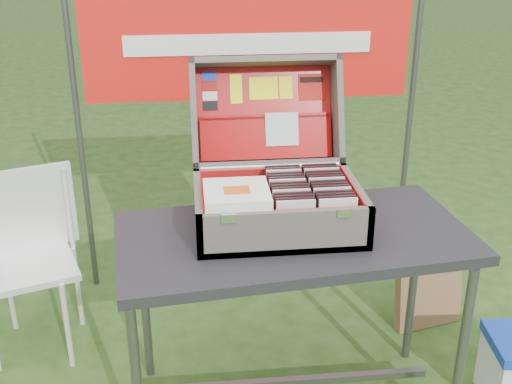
{
  "coord_description": "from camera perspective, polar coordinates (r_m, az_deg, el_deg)",
  "views": [
    {
      "loc": [
        -0.3,
        -2.03,
        1.88
      ],
      "look_at": [
        -0.07,
        0.1,
        0.95
      ],
      "focal_mm": 45.0,
      "sensor_mm": 36.0,
      "label": 1
    }
  ],
  "objects": [
    {
      "name": "suitcase_latch_right",
      "position": [
        2.17,
        7.87,
        -1.86
      ],
      "size": [
        0.05,
        0.01,
        0.03
      ],
      "primitive_type": "cube",
      "color": "silver",
      "rests_on": "suitcase_base_wall_front"
    },
    {
      "name": "lid_sticker_cc_c",
      "position": [
        2.65,
        -4.12,
        8.51
      ],
      "size": [
        0.06,
        0.02,
        0.04
      ],
      "primitive_type": "cube",
      "rotation": [
        -1.94,
        0.0,
        0.0
      ],
      "color": "white",
      "rests_on": "suitcase_lid_liner"
    },
    {
      "name": "chair_backrest",
      "position": [
        3.12,
        -19.25,
        -1.37
      ],
      "size": [
        0.37,
        0.15,
        0.4
      ],
      "primitive_type": "cube",
      "rotation": [
        0.0,
        0.0,
        0.34
      ],
      "color": "silver",
      "rests_on": "chair_seat"
    },
    {
      "name": "songbook_graphic",
      "position": [
        2.21,
        -1.72,
        0.18
      ],
      "size": [
        0.09,
        0.07,
        0.0
      ],
      "primitive_type": "cube",
      "color": "#D85919",
      "rests_on": "songbook_6"
    },
    {
      "name": "cd_right_0",
      "position": [
        2.23,
        7.24,
        -2.4
      ],
      "size": [
        0.13,
        0.01,
        0.15
      ],
      "primitive_type": "cube",
      "color": "silver",
      "rests_on": "suitcase_liner_floor"
    },
    {
      "name": "chair",
      "position": [
        3.06,
        -19.38,
        -6.49
      ],
      "size": [
        0.5,
        0.52,
        0.83
      ],
      "primitive_type": null,
      "rotation": [
        0.0,
        0.0,
        0.34
      ],
      "color": "silver",
      "rests_on": "ground"
    },
    {
      "name": "lid_sticker_cc_d",
      "position": [
        2.64,
        -4.09,
        7.65
      ],
      "size": [
        0.06,
        0.02,
        0.04
      ],
      "primitive_type": "cube",
      "rotation": [
        -1.94,
        0.0,
        0.0
      ],
      "color": "black",
      "rests_on": "suitcase_lid_liner"
    },
    {
      "name": "lid_sticker_cc_a",
      "position": [
        2.66,
        -4.2,
        10.23
      ],
      "size": [
        0.06,
        0.02,
        0.04
      ],
      "primitive_type": "cube",
      "rotation": [
        -1.94,
        0.0,
        0.0
      ],
      "color": "#1933B2",
      "rests_on": "suitcase_lid_liner"
    },
    {
      "name": "cd_left_5",
      "position": [
        2.31,
        3.05,
        -1.3
      ],
      "size": [
        0.13,
        0.01,
        0.15
      ],
      "primitive_type": "cube",
      "color": "black",
      "rests_on": "suitcase_liner_floor"
    },
    {
      "name": "lid_sticker_band_bar",
      "position": [
        2.7,
        4.94,
        9.91
      ],
      "size": [
        0.1,
        0.01,
        0.02
      ],
      "primitive_type": "cube",
      "rotation": [
        -1.94,
        0.0,
        0.0
      ],
      "color": "black",
      "rests_on": "suitcase_lid_liner"
    },
    {
      "name": "banner_post_right",
      "position": [
        3.49,
        13.44,
        5.72
      ],
      "size": [
        0.03,
        0.03,
        1.7
      ],
      "primitive_type": "cylinder",
      "color": "#59595B",
      "rests_on": "ground"
    },
    {
      "name": "suitcase_lid_rim_far",
      "position": [
        2.63,
        0.72,
        11.52
      ],
      "size": [
        0.61,
        0.16,
        0.08
      ],
      "primitive_type": "cube",
      "rotation": [
        -1.94,
        0.0,
        0.0
      ],
      "color": "#655F59",
      "rests_on": "suitcase_lid_back"
    },
    {
      "name": "cd_left_14",
      "position": [
        2.5,
        2.28,
        0.75
      ],
      "size": [
        0.13,
        0.01,
        0.15
      ],
      "primitive_type": "cube",
      "color": "black",
      "rests_on": "suitcase_liner_floor"
    },
    {
      "name": "cd_right_12",
      "position": [
        2.48,
        5.78,
        0.46
      ],
      "size": [
        0.13,
        0.01,
        0.15
      ],
      "primitive_type": "cube",
      "color": "silver",
      "rests_on": "suitcase_liner_floor"
    },
    {
      "name": "cd_left_8",
      "position": [
        2.37,
        2.78,
        -0.58
      ],
      "size": [
        0.13,
        0.01,
        0.15
      ],
      "primitive_type": "cube",
      "color": "silver",
      "rests_on": "suitcase_liner_floor"
    },
    {
      "name": "cd_left_3",
      "position": [
        2.26,
        3.24,
        -1.8
      ],
      "size": [
        0.13,
        0.01,
        0.15
      ],
      "primitive_type": "cube",
      "color": "black",
      "rests_on": "suitcase_liner_floor"
    },
    {
      "name": "suitcase_liner_wall_front",
      "position": [
        2.18,
        2.64,
        -3.21
      ],
      "size": [
        0.56,
        0.01,
        0.14
      ],
      "primitive_type": "cube",
      "color": "red",
      "rests_on": "suitcase_base_bottom"
    },
    {
      "name": "suitcase_lid_rim_right",
      "position": [
        2.66,
        7.18,
        7.22
      ],
      "size": [
        0.02,
        0.31,
        0.46
      ],
      "primitive_type": "cube",
      "rotation": [
        -1.94,
        0.0,
        0.0
      ],
      "color": "#655F59",
      "rests_on": "suitcase_lid_back"
    },
    {
      "name": "suitcase_lid_pocket",
      "position": [
        2.64,
        0.88,
        4.83
      ],
      "size": [
        0.54,
        0.09,
        0.17
      ],
      "primitive_type": "cube",
      "rotation": [
        -1.94,
        0.0,
        0.0
      ],
      "color": "#990100",
      "rests_on": "suitcase_lid_liner"
    },
    {
      "name": "cd_right_7",
      "position": [
        2.38,
        6.35,
        -0.66
      ],
      "size": [
        0.13,
        0.01,
        0.15
      ],
      "primitive_type": "cube",
      "color": "black",
      "rests_on": "suitcase_liner_floor"
    },
    {
      "name": "table_leg_fl",
      "position": [
        2.35,
        -10.54,
        -16.39
      ],
      "size": [
        0.04,
        0.04,
        0.76
      ],
      "primitive_type": "cylinder",
      "color": "#59595B",
      "rests_on": "ground"
    },
    {
      "name": "cd_left_0",
      "position": [
        2.2,
        3.53,
        -2.59
      ],
      "size": [
        0.13,
        0.01,
        0.15
      ],
      "primitive_type": "cube",
      "color": "silver",
      "rests_on": "suitcase_liner_floor"
    },
    {
      "name": "suitcase_lid_liner",
      "position": [
        2.66,
        0.75,
        6.99
      ],
      "size": [
        0.55,
        0.14,
        0.36
      ],
      "primitive_type": "cube",
      "rotation": [
        -1.94,
        0.0,
        0.0
      ],
      "color": "red",
      "rests_on": "suitcase_lid_back"
    },
    {
      "name": "songbook_4",
      "position": [
        2.22,
        -1.74,
        -0.05
      ],
      "size": [
        0.23,
        0.23,
        0.0
      ],
      "primitive_type": "cube",
      "color": "white",
      "rests_on": "suitcase_base_wall_front"
    },
    {
      "name": "suitcase_base_wall_front",
      "position": [
        2.17,
        2.69,
        -3.67
      ],
      "size": [
        0.61,
        0.02,
        0.16
      ],
      "primitive_type": "cube",
      "color": "#655F59",
      "rests_on": "table_top"
    },
    {
      "name": "cd_left_9",
      "position": [
        2.39,
        2.69,
        -0.35
      ],
      "size": [
        0.13,
        0.01,
        0.15
      ],
      "primitive_type": "cube",
      "color": "black",
      "rests_on": "suitcase_liner_floor"
    },
    {
      "name": "table_top",
      "position": [
        2.37,
        3.37,
        -4.05
      ],
      "size": [
        1.35,
        0.78,
        0.04
      ],
      "primitive_type": "cube",
      "rotation": [
        0.0,
        0.0,
        0.11
      ],
      "color": "black",
      "rests_on": "ground"
    },
    {
      "name": "cd_left_10",
      "position": [
        2.41,
        2.61,
        -0.12
      ],
      "size": [
        0.13,
        0.01,
        0.15
      ],
      "primitive_type": "cube",
      "color": "black",
      "rests_on": "suitcase_liner_floor"
    },
    {
      "name": "songbook_5",
      "position": [
        2.22,
        -1.74,
        0.07
      ],
      "size": [
        0.23,
        0.23,
        0.0
      ],
      "primitive_type": "cube",
      "color": "white",
      "rests_on": "suitcase_base_wall_front"
    },
    {
      "name": "suitcase_base_bottom",
      "position": [
        2.39,
        1.92,
        -2.92
      ],
      "size": [
        0.61,
        0.43,
        0.02
      ],
      "primitive_type": "cube",
      "color": "#655F59",
      "rests_on": "table_top"
    },
    {
      "name": "suitcase_latch_left",
      "position": [
        2.11,
        -2.46,
        -2.36
      ],
      "size": [
        0.05,
        0.01,
        0.03
      ],
      "primitive_type": "cube",
      "color": "silver",
      "rests_on": "suitcase_base_wall_front"
    },
    {
      "name": "suitcase_liner_floor",
      "position": [
        2.38,
        1.92,
        -2.6
      ],
      "size": [
        0.56,
        0.39,
        0.01
      ],
      "primitive_type": "cube",
      "color": "red",
      "rests_on": "suitcase_base_bottom"
    },
    {
      "name": "cd_right_1",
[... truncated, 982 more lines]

